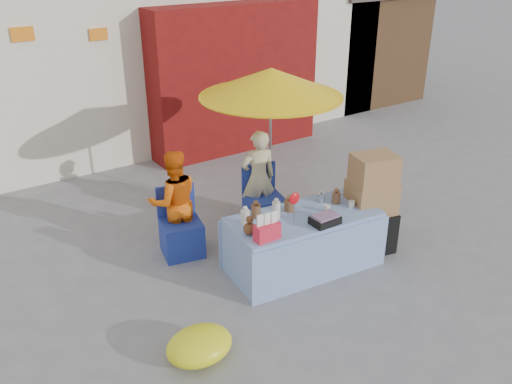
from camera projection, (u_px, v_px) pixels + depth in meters
ground at (270, 297)px, 5.99m from camera, size 80.00×80.00×0.00m
market_table at (303, 241)px, 6.40m from camera, size 1.89×1.03×1.10m
chair_left at (181, 235)px, 6.73m from camera, size 0.57×0.56×0.85m
chair_right at (264, 209)px, 7.36m from camera, size 0.57×0.56×0.85m
vendor_orange at (174, 202)px, 6.65m from camera, size 0.74×0.63×1.33m
vendor_beige at (258, 178)px, 7.28m from camera, size 0.55×0.42×1.34m
umbrella at (271, 83)px, 7.02m from camera, size 1.90×1.90×2.09m
box_stack at (370, 207)px, 6.67m from camera, size 0.68×0.60×1.29m
tarp_bundle at (199, 345)px, 5.08m from camera, size 0.76×0.67×0.29m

